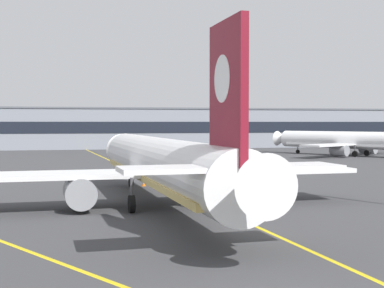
{
  "coord_description": "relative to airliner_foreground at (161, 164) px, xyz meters",
  "views": [
    {
      "loc": [
        -9.82,
        -31.45,
        6.57
      ],
      "look_at": [
        0.73,
        15.35,
        4.74
      ],
      "focal_mm": 52.42,
      "sensor_mm": 36.0,
      "label": 1
    }
  ],
  "objects": [
    {
      "name": "taxiway_centreline",
      "position": [
        2.69,
        19.01,
        -3.37
      ],
      "size": [
        12.27,
        179.62,
        0.01
      ],
      "primitive_type": "cube",
      "rotation": [
        0.0,
        0.0,
        0.07
      ],
      "color": "yellow",
      "rests_on": "ground"
    },
    {
      "name": "safety_cone_by_nose_gear",
      "position": [
        0.68,
        14.96,
        -3.11
      ],
      "size": [
        0.44,
        0.44,
        0.55
      ],
      "color": "orange",
      "rests_on": "ground"
    },
    {
      "name": "ground_plane",
      "position": [
        2.69,
        -10.99,
        -3.37
      ],
      "size": [
        400.0,
        400.0,
        0.0
      ],
      "primitive_type": "plane",
      "color": "#3D3D3F"
    },
    {
      "name": "airliner_foreground",
      "position": [
        0.0,
        0.0,
        0.0
      ],
      "size": [
        32.19,
        41.51,
        11.65
      ],
      "color": "white",
      "rests_on": "ground"
    },
    {
      "name": "airliner_background",
      "position": [
        47.92,
        57.65,
        -0.36
      ],
      "size": [
        26.55,
        32.95,
        10.4
      ],
      "color": "white",
      "rests_on": "ground"
    },
    {
      "name": "terminal_building",
      "position": [
        4.62,
        101.43,
        1.82
      ],
      "size": [
        165.32,
        12.4,
        10.37
      ],
      "color": "gray",
      "rests_on": "ground"
    }
  ]
}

